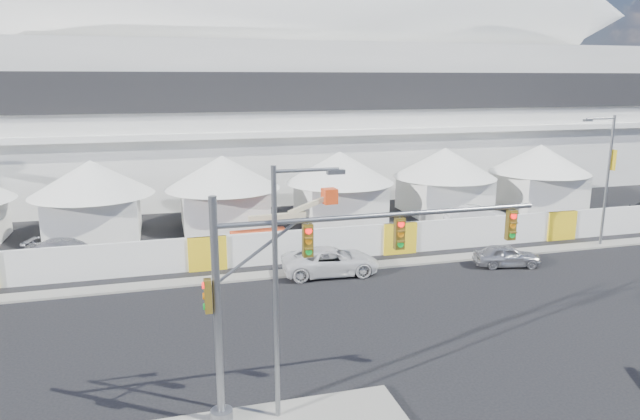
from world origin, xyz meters
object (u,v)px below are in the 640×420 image
object	(u,v)px
lot_car_a	(478,217)
lot_car_c	(68,251)
streetlight_curb	(606,172)
sedan_silver	(507,256)
streetlight_median	(282,278)
traffic_mast	(293,291)
pickup_curb	(331,261)
boom_lift	(270,233)

from	to	relation	value
lot_car_a	lot_car_c	xyz separation A→B (m)	(-28.32, -0.77, -0.09)
streetlight_curb	sedan_silver	bearing A→B (deg)	-165.88
streetlight_median	streetlight_curb	world-z (taller)	streetlight_curb
lot_car_c	lot_car_a	bearing A→B (deg)	-71.71
sedan_silver	traffic_mast	world-z (taller)	traffic_mast
pickup_curb	traffic_mast	world-z (taller)	traffic_mast
lot_car_a	traffic_mast	world-z (taller)	traffic_mast
lot_car_c	streetlight_curb	distance (m)	34.22
traffic_mast	boom_lift	size ratio (longest dim) A/B	1.54
streetlight_median	lot_car_c	bearing A→B (deg)	115.23
lot_car_a	streetlight_curb	world-z (taller)	streetlight_curb
pickup_curb	lot_car_a	distance (m)	15.36
lot_car_a	boom_lift	bearing A→B (deg)	104.49
lot_car_a	lot_car_c	distance (m)	28.33
streetlight_median	streetlight_curb	bearing A→B (deg)	29.66
pickup_curb	streetlight_median	bearing A→B (deg)	160.82
lot_car_c	sedan_silver	bearing A→B (deg)	-90.47
pickup_curb	streetlight_curb	world-z (taller)	streetlight_curb
lot_car_c	pickup_curb	bearing A→B (deg)	-96.59
pickup_curb	boom_lift	xyz separation A→B (m)	(-2.34, 6.13, 0.21)
traffic_mast	streetlight_median	distance (m)	0.68
pickup_curb	lot_car_c	bearing A→B (deg)	70.17
traffic_mast	streetlight_curb	distance (m)	27.55
traffic_mast	streetlight_median	world-z (taller)	streetlight_median
streetlight_curb	boom_lift	distance (m)	22.17
pickup_curb	lot_car_a	size ratio (longest dim) A/B	1.13
traffic_mast	streetlight_curb	world-z (taller)	streetlight_curb
lot_car_c	traffic_mast	bearing A→B (deg)	-136.99
lot_car_c	streetlight_curb	size ratio (longest dim) A/B	0.57
lot_car_a	traffic_mast	distance (m)	27.74
sedan_silver	streetlight_curb	distance (m)	9.61
lot_car_a	streetlight_median	distance (m)	28.17
sedan_silver	lot_car_a	distance (m)	9.12
lot_car_c	streetlight_median	bearing A→B (deg)	-138.04
lot_car_a	traffic_mast	bearing A→B (deg)	148.00
traffic_mast	sedan_silver	bearing A→B (deg)	36.60
traffic_mast	streetlight_curb	xyz separation A→B (m)	(23.91, 13.67, 0.68)
lot_car_c	streetlight_curb	bearing A→B (deg)	-82.92
streetlight_median	streetlight_curb	size ratio (longest dim) A/B	0.95
pickup_curb	streetlight_curb	bearing A→B (deg)	-84.53
lot_car_a	streetlight_curb	bearing A→B (deg)	-130.48
lot_car_a	traffic_mast	xyz separation A→B (m)	(-18.76, -20.13, 3.51)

